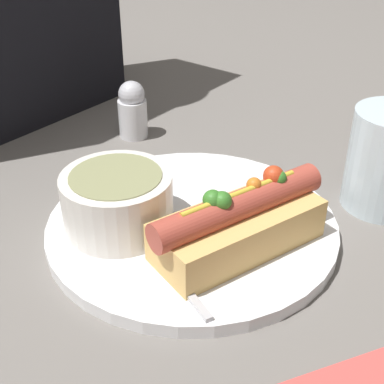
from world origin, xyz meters
name	(u,v)px	position (x,y,z in m)	size (l,w,h in m)	color
ground_plane	(192,231)	(0.00, 0.00, 0.00)	(4.00, 4.00, 0.00)	slate
dinner_plate	(192,225)	(0.00, 0.00, 0.01)	(0.26, 0.26, 0.01)	white
hot_dog	(239,222)	(-0.01, -0.05, 0.04)	(0.16, 0.10, 0.06)	#DBAD60
soup_bowl	(117,198)	(-0.05, 0.05, 0.04)	(0.10, 0.10, 0.05)	silver
spoon	(136,225)	(-0.04, 0.03, 0.02)	(0.08, 0.16, 0.01)	#B7B7BC
salt_shaker	(132,110)	(0.11, 0.18, 0.03)	(0.04, 0.04, 0.07)	silver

